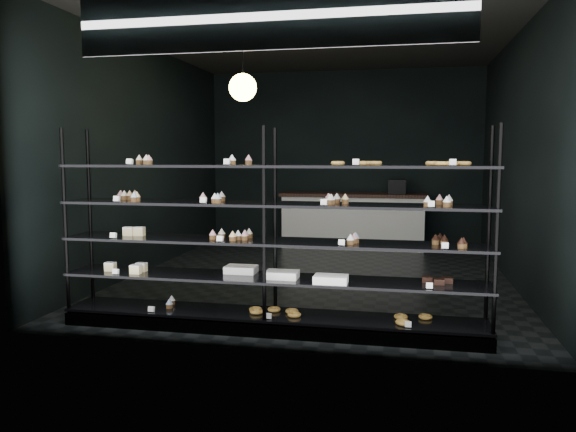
# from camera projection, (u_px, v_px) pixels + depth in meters

# --- Properties ---
(room) EXTENTS (5.01, 6.01, 3.20)m
(room) POSITION_uv_depth(u_px,v_px,m) (319.00, 159.00, 7.51)
(room) COLOR black
(room) RESTS_ON ground
(display_shelf) EXTENTS (4.00, 0.50, 1.91)m
(display_shelf) POSITION_uv_depth(u_px,v_px,m) (268.00, 265.00, 5.25)
(display_shelf) COLOR black
(display_shelf) RESTS_ON room
(signage) EXTENTS (3.30, 0.05, 0.50)m
(signage) POSITION_uv_depth(u_px,v_px,m) (267.00, 19.00, 4.54)
(signage) COLOR #0C153F
(signage) RESTS_ON room
(pendant_lamp) EXTENTS (0.33, 0.33, 0.89)m
(pendant_lamp) POSITION_uv_depth(u_px,v_px,m) (243.00, 87.00, 6.64)
(pendant_lamp) COLOR black
(pendant_lamp) RESTS_ON room
(service_counter) EXTENTS (2.58, 0.65, 1.23)m
(service_counter) POSITION_uv_depth(u_px,v_px,m) (353.00, 220.00, 10.01)
(service_counter) COLOR silver
(service_counter) RESTS_ON room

